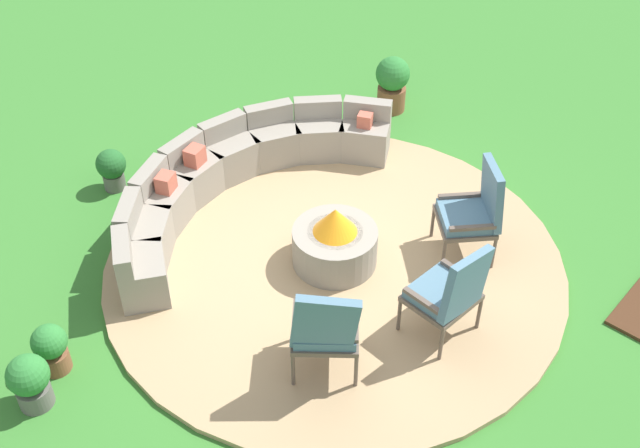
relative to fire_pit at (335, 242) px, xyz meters
name	(u,v)px	position (x,y,z in m)	size (l,w,h in m)	color
ground_plane	(334,265)	(0.00, 0.00, -0.32)	(24.00, 24.00, 0.00)	#387A2D
patio_circle	(335,263)	(0.00, 0.00, -0.29)	(4.72, 4.72, 0.06)	tan
fire_pit	(335,242)	(0.00, 0.00, 0.00)	(0.87, 0.87, 0.69)	gray
curved_stone_bench	(233,177)	(0.07, 1.55, 0.02)	(3.92, 1.56, 0.68)	gray
lounge_chair_front_left	(325,327)	(-1.13, -0.85, 0.30)	(0.80, 0.83, 1.10)	brown
lounge_chair_front_right	(451,291)	(-0.07, -1.41, 0.29)	(0.64, 0.59, 1.07)	brown
lounge_chair_back_left	(475,209)	(1.05, -0.95, 0.29)	(0.79, 0.80, 1.08)	brown
potted_plant_0	(51,348)	(-2.68, 1.01, -0.05)	(0.32, 0.32, 0.51)	brown
potted_plant_2	(30,380)	(-3.02, 0.81, -0.02)	(0.37, 0.37, 0.56)	#605B56
potted_plant_3	(392,82)	(2.79, 1.40, 0.08)	(0.44, 0.44, 0.75)	brown
potted_plant_4	(112,168)	(-0.68, 2.77, -0.04)	(0.34, 0.34, 0.51)	#605B56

